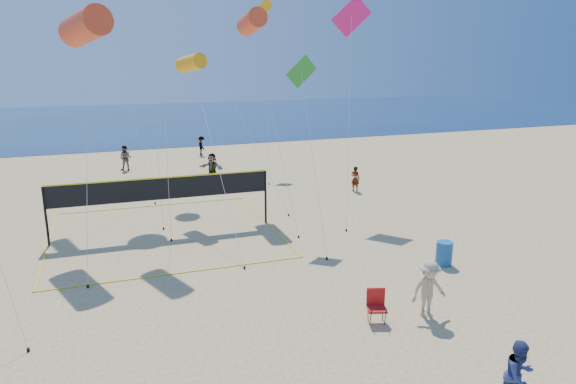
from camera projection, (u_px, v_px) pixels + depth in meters
name	position (u px, v px, depth m)	size (l,w,h in m)	color
ocean	(129.00, 119.00, 67.29)	(140.00, 50.00, 0.03)	navy
bystander_a	(519.00, 376.00, 11.18)	(0.80, 0.62, 1.65)	navy
bystander_b	(429.00, 289.00, 15.25)	(1.15, 0.66, 1.78)	tan
far_person_1	(212.00, 168.00, 32.08)	(1.78, 0.57, 1.92)	gray
far_person_2	(355.00, 179.00, 30.23)	(0.54, 0.36, 1.48)	gray
far_person_3	(126.00, 158.00, 35.86)	(0.85, 0.66, 1.75)	gray
far_person_4	(202.00, 146.00, 41.69)	(1.00, 0.57, 1.55)	gray
camp_chair	(376.00, 304.00, 15.05)	(0.67, 0.78, 1.12)	#AE1413
trash_barrel	(444.00, 253.00, 19.29)	(0.61, 0.61, 0.91)	#165192
volleyball_net	(162.00, 195.00, 22.49)	(9.92, 9.78, 2.58)	black
kite_0	(85.00, 27.00, 20.62)	(2.20, 7.31, 9.62)	#D84221
kite_2	(191.00, 63.00, 25.04)	(1.37, 9.73, 7.88)	#ECA211
kite_4	(303.00, 82.00, 22.11)	(1.47, 4.45, 7.76)	green
kite_5	(351.00, 24.00, 25.58)	(3.32, 4.85, 10.66)	#EF1B72
kite_9	(265.00, 22.00, 35.63)	(2.80, 6.93, 11.81)	#ECA211
kite_10	(252.00, 22.00, 26.29)	(1.04, 8.14, 10.08)	#D84221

